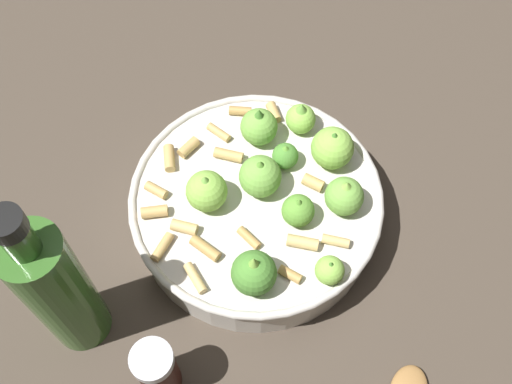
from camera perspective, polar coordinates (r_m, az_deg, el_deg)
name	(u,v)px	position (r m, az deg, el deg)	size (l,w,h in m)	color
ground_plane	(256,220)	(0.71, 0.00, -2.59)	(2.40, 2.40, 0.00)	#42382D
cooking_pan	(259,204)	(0.67, 0.26, -1.10)	(0.27, 0.27, 0.11)	beige
pepper_shaker	(157,370)	(0.61, -9.06, -15.83)	(0.04, 0.04, 0.09)	#33140F
olive_oil_bottle	(57,289)	(0.59, -17.81, -8.47)	(0.06, 0.06, 0.24)	#336023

